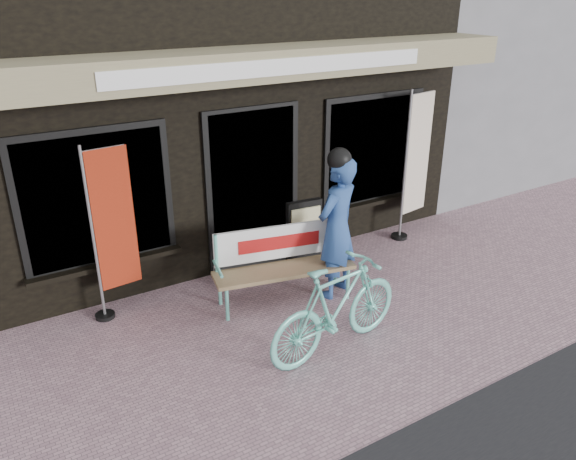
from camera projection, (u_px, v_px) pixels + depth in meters
ground at (338, 333)px, 6.29m from camera, size 70.00×70.00×0.00m
storefront at (163, 25)px, 8.98m from camera, size 7.00×6.77×6.00m
neighbor_right_near at (494, 20)px, 13.51m from camera, size 10.00×7.00×5.60m
bench at (282, 258)px, 6.78m from camera, size 1.76×0.78×0.93m
person at (337, 225)px, 6.74m from camera, size 0.76×0.63×1.89m
bicycle at (336, 307)px, 5.80m from camera, size 1.77×0.70×1.04m
nobori_red at (111, 230)px, 6.27m from camera, size 0.61×0.25×2.07m
nobori_cream at (415, 162)px, 8.31m from camera, size 0.67×0.28×2.26m
menu_stand at (304, 235)px, 7.51m from camera, size 0.50×0.15×0.99m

